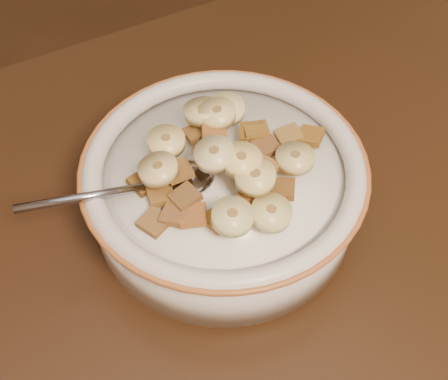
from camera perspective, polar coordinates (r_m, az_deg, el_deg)
cereal_bowl at (r=0.48m, az=-0.00°, el=-0.22°), size 0.23×0.23×0.05m
milk at (r=0.46m, az=-0.00°, el=1.87°), size 0.19×0.19×0.00m
spoon at (r=0.45m, az=-4.30°, el=1.03°), size 0.06×0.05×0.01m
cereal_square_0 at (r=0.42m, az=-4.96°, el=-2.43°), size 0.03×0.03×0.01m
cereal_square_1 at (r=0.46m, az=4.30°, el=4.36°), size 0.02×0.02×0.01m
cereal_square_2 at (r=0.44m, az=4.09°, el=2.27°), size 0.03×0.03×0.01m
cereal_square_3 at (r=0.42m, az=-3.16°, el=-2.58°), size 0.03×0.03×0.01m
cereal_square_4 at (r=0.42m, az=2.41°, el=-1.34°), size 0.03×0.03×0.01m
cereal_square_5 at (r=0.45m, az=-8.18°, el=0.78°), size 0.02×0.02×0.01m
cereal_square_6 at (r=0.42m, az=-0.50°, el=-2.92°), size 0.02×0.02×0.01m
cereal_square_7 at (r=0.46m, az=-1.01°, el=5.58°), size 0.03×0.03×0.01m
cereal_square_8 at (r=0.44m, az=-4.63°, el=1.95°), size 0.02×0.02×0.01m
cereal_square_9 at (r=0.48m, az=8.79°, el=5.45°), size 0.03×0.03×0.01m
cereal_square_10 at (r=0.43m, az=-3.96°, el=-0.71°), size 0.02×0.02×0.01m
cereal_square_11 at (r=0.47m, az=3.31°, el=6.09°), size 0.03×0.03×0.01m
cereal_square_12 at (r=0.47m, az=-2.77°, el=5.82°), size 0.02×0.02×0.01m
cereal_square_13 at (r=0.44m, az=1.85°, el=2.63°), size 0.03×0.03×0.01m
cereal_square_14 at (r=0.44m, az=-1.40°, el=4.10°), size 0.03×0.03×0.01m
cereal_square_15 at (r=0.49m, az=-0.49°, el=7.62°), size 0.03×0.03×0.01m
cereal_square_16 at (r=0.47m, az=2.83°, el=5.89°), size 0.03×0.03×0.01m
cereal_square_17 at (r=0.44m, az=5.90°, el=0.12°), size 0.03×0.03×0.01m
cereal_square_18 at (r=0.44m, az=-6.46°, el=-0.48°), size 0.02×0.02×0.01m
cereal_square_19 at (r=0.46m, az=7.28°, el=3.39°), size 0.02×0.02×0.01m
cereal_square_20 at (r=0.43m, az=-7.12°, el=-3.30°), size 0.03×0.03×0.01m
cereal_square_21 at (r=0.48m, az=6.63°, el=5.50°), size 0.02×0.02×0.01m
banana_slice_0 at (r=0.45m, az=7.21°, el=3.22°), size 0.04×0.04×0.01m
banana_slice_1 at (r=0.48m, az=-2.23°, el=8.00°), size 0.03×0.03×0.01m
banana_slice_2 at (r=0.40m, az=0.86°, el=-2.73°), size 0.04×0.04×0.01m
banana_slice_3 at (r=0.42m, az=4.81°, el=-2.33°), size 0.04×0.04×0.01m
banana_slice_4 at (r=0.43m, az=1.78°, el=3.06°), size 0.04×0.04×0.01m
banana_slice_5 at (r=0.43m, az=-6.69°, el=2.11°), size 0.04×0.04×0.02m
banana_slice_6 at (r=0.46m, az=-5.89°, el=4.91°), size 0.04×0.04×0.01m
banana_slice_7 at (r=0.47m, az=-0.69°, el=7.79°), size 0.04×0.04×0.01m
banana_slice_8 at (r=0.42m, az=3.19°, el=1.31°), size 0.04×0.03×0.01m
banana_slice_9 at (r=0.48m, az=0.29°, el=8.25°), size 0.04×0.04×0.01m
banana_slice_10 at (r=0.43m, az=-1.00°, el=3.65°), size 0.04×0.04×0.02m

